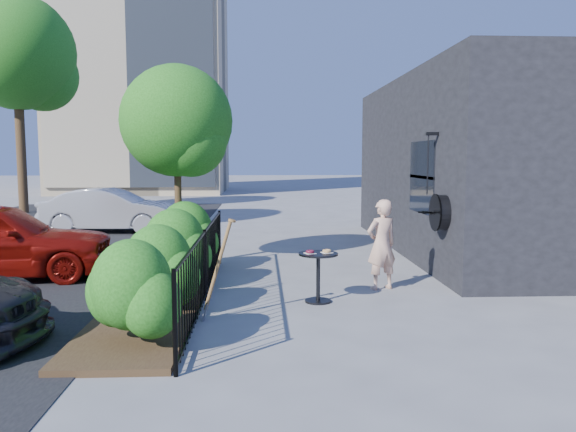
{
  "coord_description": "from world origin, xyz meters",
  "views": [
    {
      "loc": [
        -0.63,
        -8.47,
        2.19
      ],
      "look_at": [
        -0.19,
        0.93,
        1.2
      ],
      "focal_mm": 35.0,
      "sensor_mm": 36.0,
      "label": 1
    }
  ],
  "objects": [
    {
      "name": "ground",
      "position": [
        0.0,
        0.0,
        0.0
      ],
      "size": [
        120.0,
        120.0,
        0.0
      ],
      "primitive_type": "plane",
      "color": "gray",
      "rests_on": "ground"
    },
    {
      "name": "shop_building",
      "position": [
        5.5,
        4.5,
        2.0
      ],
      "size": [
        6.22,
        9.0,
        4.0
      ],
      "color": "black",
      "rests_on": "ground"
    },
    {
      "name": "fence",
      "position": [
        -1.5,
        0.0,
        0.56
      ],
      "size": [
        0.05,
        6.05,
        1.1
      ],
      "color": "black",
      "rests_on": "ground"
    },
    {
      "name": "planting_bed",
      "position": [
        -2.2,
        0.0,
        0.04
      ],
      "size": [
        1.3,
        6.0,
        0.08
      ],
      "primitive_type": "cube",
      "color": "#382616",
      "rests_on": "ground"
    },
    {
      "name": "shrubs",
      "position": [
        -2.1,
        0.1,
        0.7
      ],
      "size": [
        1.1,
        5.6,
        1.24
      ],
      "color": "#1D5E15",
      "rests_on": "ground"
    },
    {
      "name": "patio_tree",
      "position": [
        -2.24,
        2.76,
        2.76
      ],
      "size": [
        2.2,
        2.2,
        3.94
      ],
      "color": "#3F2B19",
      "rests_on": "ground"
    },
    {
      "name": "street_tree_far",
      "position": [
        -9.94,
        13.96,
        5.92
      ],
      "size": [
        4.4,
        4.4,
        8.28
      ],
      "color": "#3F2B19",
      "rests_on": "ground"
    },
    {
      "name": "cafe_table",
      "position": [
        0.22,
        -0.17,
        0.52
      ],
      "size": [
        0.6,
        0.6,
        0.8
      ],
      "rotation": [
        0.0,
        0.0,
        0.38
      ],
      "color": "black",
      "rests_on": "ground"
    },
    {
      "name": "woman",
      "position": [
        1.34,
        0.61,
        0.75
      ],
      "size": [
        0.64,
        0.54,
        1.5
      ],
      "primitive_type": "imported",
      "rotation": [
        0.0,
        0.0,
        3.52
      ],
      "color": "#E0AC91",
      "rests_on": "ground"
    },
    {
      "name": "shovel",
      "position": [
        -1.26,
        -1.04,
        0.62
      ],
      "size": [
        0.48,
        0.18,
        1.41
      ],
      "color": "brown",
      "rests_on": "ground"
    },
    {
      "name": "car_silver",
      "position": [
        -5.05,
        8.09,
        0.64
      ],
      "size": [
        3.97,
        1.6,
        1.28
      ],
      "primitive_type": "imported",
      "rotation": [
        0.0,
        0.0,
        1.51
      ],
      "color": "#AEAEB3",
      "rests_on": "ground"
    }
  ]
}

